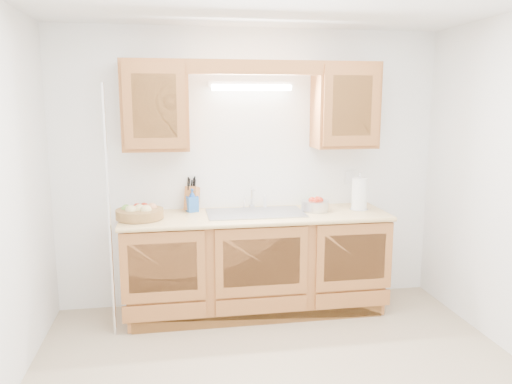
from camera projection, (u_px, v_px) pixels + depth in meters
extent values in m
plane|color=tan|center=(285.00, 383.00, 3.34)|extent=(3.50, 3.50, 0.00)
cube|color=white|center=(250.00, 169.00, 4.57)|extent=(3.50, 0.02, 2.50)
cube|color=white|center=(388.00, 287.00, 1.66)|extent=(3.50, 0.02, 2.50)
cube|color=#A76231|center=(256.00, 264.00, 4.42)|extent=(2.20, 0.60, 0.86)
cube|color=#E4BD78|center=(256.00, 216.00, 4.33)|extent=(2.30, 0.63, 0.04)
cube|color=#A76231|center=(155.00, 106.00, 4.17)|extent=(0.55, 0.33, 0.75)
cube|color=#A76231|center=(345.00, 106.00, 4.44)|extent=(0.55, 0.33, 0.75)
cube|color=#A76231|center=(256.00, 67.00, 4.11)|extent=(2.20, 0.05, 0.12)
cylinder|color=white|center=(252.00, 88.00, 4.34)|extent=(0.70, 0.05, 0.05)
cube|color=white|center=(251.00, 84.00, 4.37)|extent=(0.76, 0.06, 0.05)
cube|color=#9E9EA3|center=(256.00, 213.00, 4.35)|extent=(0.84, 0.46, 0.01)
cube|color=#9E9EA3|center=(232.00, 223.00, 4.33)|extent=(0.39, 0.40, 0.16)
cube|color=#9E9EA3|center=(279.00, 221.00, 4.39)|extent=(0.39, 0.40, 0.16)
cylinder|color=silver|center=(252.00, 206.00, 4.54)|extent=(0.06, 0.06, 0.04)
cylinder|color=silver|center=(252.00, 198.00, 4.52)|extent=(0.02, 0.02, 0.16)
cylinder|color=silver|center=(253.00, 189.00, 4.46)|extent=(0.02, 0.12, 0.02)
cylinder|color=white|center=(265.00, 202.00, 4.55)|extent=(0.03, 0.03, 0.12)
cylinder|color=silver|center=(109.00, 214.00, 3.87)|extent=(0.03, 0.03, 2.00)
cube|color=white|center=(349.00, 177.00, 4.73)|extent=(0.08, 0.01, 0.12)
cylinder|color=#AF7E46|center=(140.00, 214.00, 4.14)|extent=(0.44, 0.44, 0.08)
sphere|color=#D8C67F|center=(131.00, 211.00, 4.08)|extent=(0.10, 0.10, 0.10)
sphere|color=#D8C67F|center=(146.00, 211.00, 4.09)|extent=(0.10, 0.10, 0.10)
sphere|color=tan|center=(152.00, 208.00, 4.19)|extent=(0.09, 0.09, 0.09)
sphere|color=red|center=(137.00, 208.00, 4.19)|extent=(0.09, 0.09, 0.09)
sphere|color=#72A53F|center=(126.00, 210.00, 4.14)|extent=(0.09, 0.09, 0.09)
sphere|color=#D8C67F|center=(139.00, 210.00, 4.12)|extent=(0.10, 0.10, 0.10)
sphere|color=red|center=(144.00, 207.00, 4.23)|extent=(0.08, 0.08, 0.08)
cube|color=#A76231|center=(192.00, 199.00, 4.46)|extent=(0.16, 0.20, 0.24)
cylinder|color=black|center=(188.00, 185.00, 4.41)|extent=(0.03, 0.04, 0.09)
cylinder|color=black|center=(192.00, 185.00, 4.42)|extent=(0.03, 0.04, 0.09)
cylinder|color=black|center=(195.00, 184.00, 4.42)|extent=(0.03, 0.04, 0.09)
cylinder|color=black|center=(189.00, 183.00, 4.45)|extent=(0.03, 0.04, 0.09)
cylinder|color=black|center=(194.00, 183.00, 4.46)|extent=(0.03, 0.04, 0.09)
cylinder|color=black|center=(188.00, 182.00, 4.48)|extent=(0.03, 0.04, 0.09)
cylinder|color=black|center=(195.00, 181.00, 4.48)|extent=(0.03, 0.04, 0.09)
cylinder|color=#D9650C|center=(192.00, 199.00, 4.47)|extent=(0.09, 0.09, 0.20)
cylinder|color=white|center=(192.00, 187.00, 4.45)|extent=(0.07, 0.07, 0.01)
imported|color=blue|center=(192.00, 200.00, 4.40)|extent=(0.12, 0.12, 0.21)
cube|color=#CC333F|center=(308.00, 206.00, 4.66)|extent=(0.12, 0.10, 0.01)
cube|color=green|center=(308.00, 205.00, 4.66)|extent=(0.12, 0.10, 0.02)
cylinder|color=silver|center=(359.00, 210.00, 4.48)|extent=(0.17, 0.17, 0.01)
cylinder|color=silver|center=(359.00, 192.00, 4.45)|extent=(0.02, 0.02, 0.33)
cylinder|color=white|center=(359.00, 194.00, 4.45)|extent=(0.14, 0.14, 0.28)
sphere|color=silver|center=(360.00, 174.00, 4.42)|extent=(0.02, 0.02, 0.02)
cylinder|color=silver|center=(315.00, 206.00, 4.44)|extent=(0.32, 0.32, 0.09)
sphere|color=red|center=(312.00, 201.00, 4.43)|extent=(0.07, 0.07, 0.07)
sphere|color=red|center=(318.00, 200.00, 4.45)|extent=(0.07, 0.07, 0.07)
sphere|color=red|center=(316.00, 201.00, 4.40)|extent=(0.07, 0.07, 0.07)
sphere|color=red|center=(320.00, 201.00, 4.42)|extent=(0.07, 0.07, 0.07)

